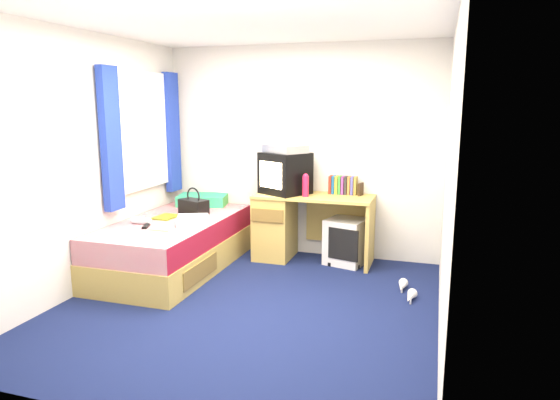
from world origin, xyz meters
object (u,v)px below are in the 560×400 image
(magazine, at_px, (166,217))
(colour_swatch_fan, at_px, (160,230))
(picture_frame, at_px, (361,189))
(aerosol_can, at_px, (304,185))
(pillow, at_px, (203,200))
(bed, at_px, (175,245))
(vcr, at_px, (285,149))
(crt_tv, at_px, (285,173))
(handbag, at_px, (194,206))
(towel, at_px, (193,221))
(white_heels, at_px, (406,292))
(desk, at_px, (290,224))
(remote_control, at_px, (146,226))
(water_bottle, at_px, (141,221))
(pink_water_bottle, at_px, (305,186))
(storage_cube, at_px, (346,241))

(magazine, distance_m, colour_swatch_fan, 0.56)
(picture_frame, relative_size, aerosol_can, 0.70)
(pillow, bearing_deg, bed, -85.87)
(vcr, bearing_deg, crt_tv, -84.50)
(handbag, bearing_deg, aerosol_can, 39.59)
(pillow, relative_size, magazine, 2.03)
(towel, bearing_deg, white_heels, 3.53)
(bed, xyz_separation_m, vcr, (1.00, 0.74, 0.98))
(magazine, bearing_deg, white_heels, -2.37)
(bed, relative_size, towel, 6.70)
(desk, relative_size, colour_swatch_fan, 5.91)
(crt_tv, distance_m, magazine, 1.38)
(towel, xyz_separation_m, remote_control, (-0.41, -0.20, -0.04))
(water_bottle, distance_m, colour_swatch_fan, 0.36)
(handbag, relative_size, water_bottle, 1.79)
(handbag, bearing_deg, crt_tv, 42.65)
(towel, relative_size, magazine, 1.07)
(pink_water_bottle, bearing_deg, white_heels, -30.08)
(aerosol_can, xyz_separation_m, colour_swatch_fan, (-1.11, -1.21, -0.30))
(towel, bearing_deg, storage_cube, 33.33)
(remote_control, distance_m, white_heels, 2.58)
(bed, bearing_deg, magazine, 153.92)
(desk, bearing_deg, magazine, -150.54)
(desk, distance_m, colour_swatch_fan, 1.53)
(magazine, bearing_deg, pink_water_bottle, 21.62)
(white_heels, bearing_deg, handbag, 170.96)
(desk, height_order, vcr, vcr)
(pink_water_bottle, xyz_separation_m, remote_control, (-1.37, -0.99, -0.31))
(towel, distance_m, magazine, 0.50)
(desk, relative_size, pink_water_bottle, 5.85)
(pink_water_bottle, height_order, handbag, pink_water_bottle)
(crt_tv, height_order, magazine, crt_tv)
(aerosol_can, bearing_deg, water_bottle, -144.20)
(water_bottle, relative_size, white_heels, 0.42)
(storage_cube, height_order, water_bottle, water_bottle)
(desk, relative_size, water_bottle, 6.50)
(crt_tv, bearing_deg, magazine, -119.68)
(picture_frame, height_order, white_heels, picture_frame)
(pink_water_bottle, bearing_deg, water_bottle, -149.05)
(storage_cube, relative_size, remote_control, 3.13)
(desk, height_order, magazine, desk)
(pink_water_bottle, relative_size, magazine, 0.79)
(desk, distance_m, remote_control, 1.61)
(desk, bearing_deg, picture_frame, 9.45)
(picture_frame, distance_m, pink_water_bottle, 0.61)
(bed, xyz_separation_m, picture_frame, (1.83, 0.87, 0.55))
(white_heels, bearing_deg, picture_frame, 122.50)
(magazine, bearing_deg, colour_swatch_fan, -65.68)
(storage_cube, distance_m, handbag, 1.74)
(storage_cube, xyz_separation_m, remote_control, (-1.81, -1.12, 0.30))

